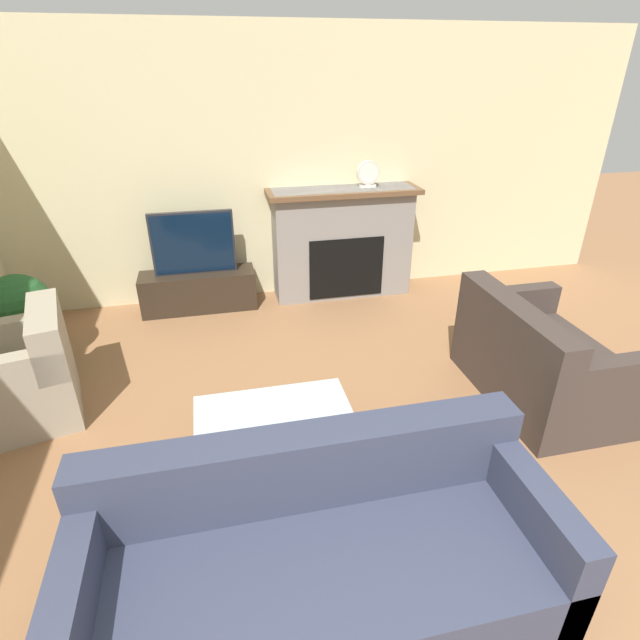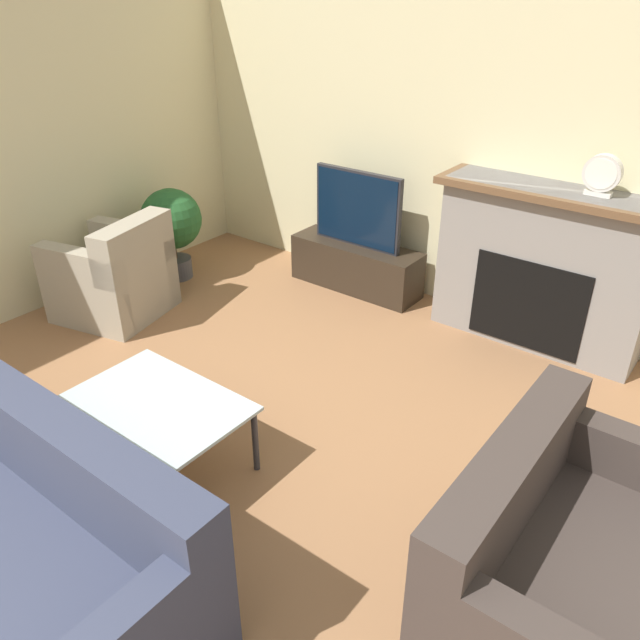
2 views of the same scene
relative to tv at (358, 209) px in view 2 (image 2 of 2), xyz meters
name	(u,v)px [view 2 (image 2 of 2)]	position (x,y,z in m)	size (l,w,h in m)	color
wall_back	(461,138)	(0.72, 0.29, 0.62)	(8.17, 0.06, 2.70)	beige
fireplace	(543,265)	(1.57, 0.06, -0.11)	(1.60, 0.45, 1.18)	gray
tv_stand	(356,266)	(0.00, 0.00, -0.52)	(1.17, 0.36, 0.41)	#2D2319
tv	(358,209)	(0.00, 0.00, 0.00)	(0.82, 0.06, 0.64)	#232328
couch_sectional	(2,535)	(0.52, -3.47, -0.44)	(2.12, 0.87, 0.82)	#33384C
couch_loveseat	(565,572)	(2.53, -2.17, -0.43)	(0.87, 1.30, 0.82)	#3D332D
armchair_by_window	(115,279)	(-1.25, -1.57, -0.42)	(0.91, 0.90, 0.82)	#9E937F
coffee_table	(158,408)	(0.45, -2.53, -0.34)	(0.96, 0.63, 0.42)	#333338
potted_plant	(172,223)	(-1.42, -0.81, -0.21)	(0.53, 0.53, 0.82)	#47474C
mantel_clock	(602,175)	(1.83, 0.07, 0.59)	(0.24, 0.07, 0.27)	beige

